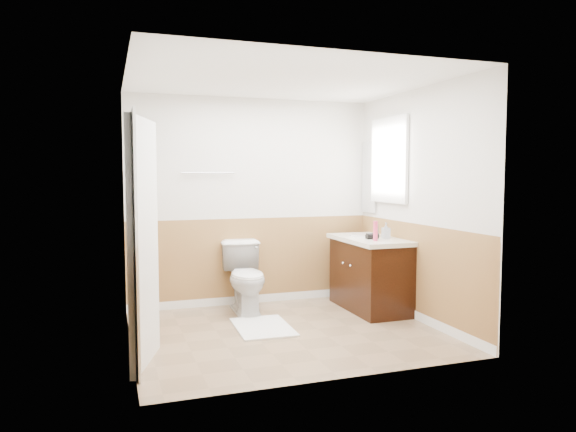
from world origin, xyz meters
name	(u,v)px	position (x,y,z in m)	size (l,w,h in m)	color
floor	(287,332)	(0.00, 0.00, 0.00)	(3.00, 3.00, 0.00)	#8C7051
ceiling	(287,80)	(0.00, 0.00, 2.50)	(3.00, 3.00, 0.00)	white
wall_back	(252,202)	(0.00, 1.30, 1.25)	(3.00, 3.00, 0.00)	silver
wall_front	(342,218)	(0.00, -1.30, 1.25)	(3.00, 3.00, 0.00)	silver
wall_left	(128,211)	(-1.50, 0.00, 1.25)	(3.00, 3.00, 0.00)	silver
wall_right	(418,205)	(1.50, 0.00, 1.25)	(3.00, 3.00, 0.00)	silver
wainscot_back	(253,263)	(0.00, 1.29, 0.50)	(3.00, 3.00, 0.00)	#A27F40
wainscot_front	(340,315)	(0.00, -1.29, 0.50)	(3.00, 3.00, 0.00)	#A27F40
wainscot_left	(132,294)	(-1.49, 0.00, 0.50)	(2.60, 2.60, 0.00)	#A27F40
wainscot_right	(416,274)	(1.49, 0.00, 0.50)	(2.60, 2.60, 0.00)	#A27F40
toilet	(246,277)	(-0.19, 0.89, 0.40)	(0.45, 0.79, 0.81)	white
bath_mat	(263,327)	(-0.19, 0.20, 0.01)	(0.55, 0.80, 0.02)	white
vanity_cabinet	(370,276)	(1.21, 0.54, 0.40)	(0.55, 1.10, 0.80)	black
vanity_knob_left	(351,266)	(0.91, 0.44, 0.55)	(0.03, 0.03, 0.03)	silver
vanity_knob_right	(343,263)	(0.91, 0.64, 0.55)	(0.03, 0.03, 0.03)	silver
countertop	(370,240)	(1.20, 0.54, 0.83)	(0.60, 1.15, 0.05)	beige
sink_basin	(364,235)	(1.21, 0.69, 0.86)	(0.36, 0.36, 0.02)	white
faucet	(378,230)	(1.39, 0.69, 0.92)	(0.02, 0.02, 0.14)	silver
lotion_bottle	(375,231)	(1.11, 0.23, 0.96)	(0.05, 0.05, 0.22)	#D6375E
soap_dispenser	(386,231)	(1.33, 0.39, 0.94)	(0.08, 0.08, 0.18)	#99A1AC
hair_dryer_body	(372,236)	(1.16, 0.40, 0.89)	(0.07, 0.07, 0.14)	black
hair_dryer_handle	(366,238)	(1.13, 0.49, 0.86)	(0.03, 0.03, 0.07)	black
mirror_panel	(369,177)	(1.48, 1.10, 1.55)	(0.02, 0.35, 0.90)	silver
window_frame	(389,160)	(1.47, 0.59, 1.75)	(0.04, 0.80, 1.00)	white
window_glass	(390,160)	(1.49, 0.59, 1.75)	(0.01, 0.70, 0.90)	white
door	(144,242)	(-1.40, -0.45, 1.02)	(0.05, 0.80, 2.04)	white
door_frame	(134,242)	(-1.48, -0.45, 1.03)	(0.02, 0.92, 2.10)	white
door_knob	(148,245)	(-1.34, -0.12, 0.95)	(0.06, 0.06, 0.06)	silver
towel_bar	(208,173)	(-0.55, 1.25, 1.60)	(0.02, 0.02, 0.62)	silver
tp_holder_bar	(246,248)	(-0.10, 1.23, 0.70)	(0.02, 0.02, 0.14)	silver
tp_roll	(246,248)	(-0.10, 1.23, 0.70)	(0.11, 0.11, 0.10)	white
tp_sheet	(246,257)	(-0.10, 1.23, 0.59)	(0.10, 0.01, 0.16)	white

